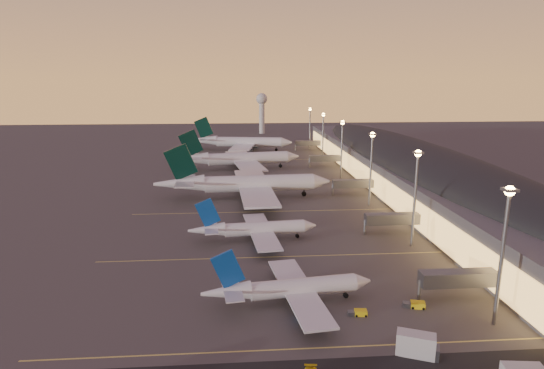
{
  "coord_description": "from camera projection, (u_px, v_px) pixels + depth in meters",
  "views": [
    {
      "loc": [
        -9.84,
        -111.35,
        43.45
      ],
      "look_at": [
        2.0,
        45.0,
        7.0
      ],
      "focal_mm": 30.0,
      "sensor_mm": 36.0,
      "label": 1
    }
  ],
  "objects": [
    {
      "name": "airliner_wide_near",
      "position": [
        244.0,
        184.0,
        168.88
      ],
      "size": [
        65.65,
        59.84,
        21.01
      ],
      "rotation": [
        0.0,
        0.0,
        0.06
      ],
      "color": "silver",
      "rests_on": "ground"
    },
    {
      "name": "ground",
      "position": [
        277.0,
        249.0,
        118.71
      ],
      "size": [
        700.0,
        700.0,
        0.0
      ],
      "primitive_type": "plane",
      "color": "#413E3C"
    },
    {
      "name": "airliner_wide_far",
      "position": [
        240.0,
        142.0,
        281.61
      ],
      "size": [
        65.06,
        59.97,
        20.86
      ],
      "rotation": [
        0.0,
        0.0,
        -0.16
      ],
      "color": "silver",
      "rests_on": "ground"
    },
    {
      "name": "catering_truck_a",
      "position": [
        418.0,
        345.0,
        72.89
      ],
      "size": [
        7.13,
        4.94,
        3.75
      ],
      "rotation": [
        0.0,
        0.0,
        -0.4
      ],
      "color": "silver",
      "rests_on": "ground"
    },
    {
      "name": "terminal_building",
      "position": [
        408.0,
        163.0,
        191.65
      ],
      "size": [
        56.35,
        255.0,
        17.46
      ],
      "color": "#4E4E53",
      "rests_on": "ground"
    },
    {
      "name": "airliner_narrow_south",
      "position": [
        289.0,
        289.0,
        89.49
      ],
      "size": [
        34.48,
        31.03,
        12.31
      ],
      "rotation": [
        0.0,
        0.0,
        0.13
      ],
      "color": "silver",
      "rests_on": "ground"
    },
    {
      "name": "light_masts",
      "position": [
        353.0,
        146.0,
        180.51
      ],
      "size": [
        2.2,
        217.2,
        25.9
      ],
      "color": "gray",
      "rests_on": "ground"
    },
    {
      "name": "baggage_tug_a",
      "position": [
        415.0,
        305.0,
        88.5
      ],
      "size": [
        4.35,
        2.58,
        1.22
      ],
      "rotation": [
        0.0,
        0.0,
        -0.25
      ],
      "color": "yellow",
      "rests_on": "ground"
    },
    {
      "name": "airliner_narrow_north",
      "position": [
        254.0,
        229.0,
        124.65
      ],
      "size": [
        35.59,
        31.94,
        12.7
      ],
      "rotation": [
        0.0,
        0.0,
        0.1
      ],
      "color": "silver",
      "rests_on": "ground"
    },
    {
      "name": "lane_markings",
      "position": [
        267.0,
        207.0,
        157.56
      ],
      "size": [
        90.0,
        180.36,
        0.0
      ],
      "color": "#D8C659",
      "rests_on": "ground"
    },
    {
      "name": "baggage_tug_b",
      "position": [
        358.0,
        313.0,
        85.6
      ],
      "size": [
        3.69,
        1.83,
        1.06
      ],
      "rotation": [
        0.0,
        0.0,
        -0.1
      ],
      "color": "yellow",
      "rests_on": "ground"
    },
    {
      "name": "radar_tower",
      "position": [
        262.0,
        106.0,
        367.01
      ],
      "size": [
        9.0,
        9.0,
        32.5
      ],
      "color": "silver",
      "rests_on": "ground"
    },
    {
      "name": "airliner_wide_mid",
      "position": [
        237.0,
        159.0,
        222.82
      ],
      "size": [
        63.43,
        58.41,
        20.32
      ],
      "rotation": [
        0.0,
        0.0,
        0.15
      ],
      "color": "silver",
      "rests_on": "ground"
    }
  ]
}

